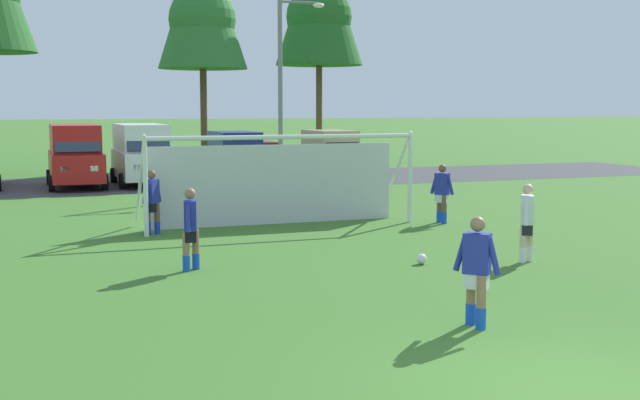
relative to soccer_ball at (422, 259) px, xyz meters
The scene contains 17 objects.
ground_plane 7.95m from the soccer_ball, 104.26° to the left, with size 400.00×400.00×0.00m, color #3D7028.
parking_lot_strip 20.12m from the soccer_ball, 95.58° to the left, with size 52.00×8.40×0.01m, color #3D3D3F.
soccer_ball is the anchor object (origin of this frame).
soccer_goal 6.60m from the soccer_ball, 99.85° to the left, with size 7.44×1.97×2.57m.
player_striker_near 6.13m from the soccer_ball, 57.17° to the left, with size 0.49×0.66×1.64m.
player_midfield_center 7.52m from the soccer_ball, 127.70° to the left, with size 0.59×0.58×1.64m.
player_defender_far 2.34m from the soccer_ball, 13.92° to the right, with size 0.51×0.64×1.64m.
player_winger_left 4.75m from the soccer_ball, 167.15° to the left, with size 0.37×0.71×1.64m.
player_winger_right 4.83m from the soccer_ball, 108.14° to the right, with size 0.52×0.64×1.64m.
parked_car_slot_center_left 20.10m from the soccer_ball, 106.10° to the left, with size 2.23×4.82×2.52m.
parked_car_slot_center 19.61m from the soccer_ball, 98.60° to the left, with size 2.22×4.81×2.52m.
parked_car_slot_center_right 19.63m from the soccer_ball, 86.63° to the left, with size 2.17×4.62×2.16m.
parked_car_slot_right 19.53m from the soccer_ball, 84.18° to the left, with size 2.20×4.29×1.72m.
parked_car_slot_far_right 20.82m from the soccer_ball, 73.90° to the left, with size 2.17×4.61×2.16m.
tree_center_back 29.35m from the soccer_ball, 86.68° to the left, with size 4.71×4.71×12.57m.
tree_mid_right 32.62m from the soccer_ball, 73.45° to the left, with size 5.08×5.08×13.55m.
street_lamp 16.48m from the soccer_ball, 82.07° to the left, with size 2.00×0.32×7.40m.
Camera 1 is at (-5.74, -7.31, 3.22)m, focal length 45.34 mm.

